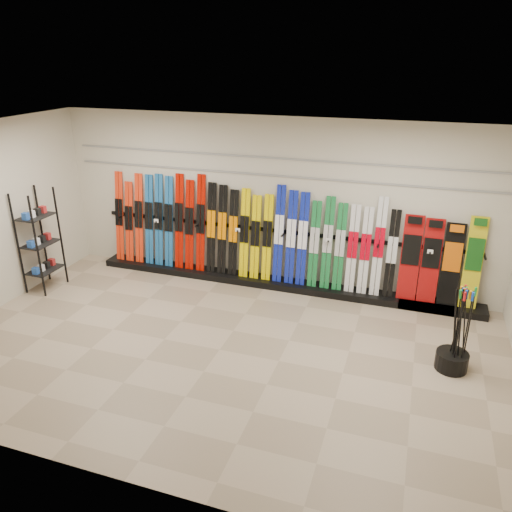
% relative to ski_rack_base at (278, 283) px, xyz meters
% --- Properties ---
extents(floor, '(8.00, 8.00, 0.00)m').
position_rel_ski_rack_base_xyz_m(floor, '(-0.22, -2.28, -0.06)').
color(floor, gray).
rests_on(floor, ground).
extents(back_wall, '(8.00, 0.00, 8.00)m').
position_rel_ski_rack_base_xyz_m(back_wall, '(-0.22, 0.22, 1.44)').
color(back_wall, beige).
rests_on(back_wall, floor).
extents(ceiling, '(8.00, 8.00, 0.00)m').
position_rel_ski_rack_base_xyz_m(ceiling, '(-0.22, -2.28, 2.94)').
color(ceiling, silver).
rests_on(ceiling, back_wall).
extents(ski_rack_base, '(8.00, 0.40, 0.12)m').
position_rel_ski_rack_base_xyz_m(ski_rack_base, '(0.00, 0.00, 0.00)').
color(ski_rack_base, black).
rests_on(ski_rack_base, floor).
extents(skis, '(5.38, 0.27, 1.81)m').
position_rel_ski_rack_base_xyz_m(skis, '(-0.73, 0.06, 0.88)').
color(skis, red).
rests_on(skis, ski_rack_base).
extents(snowboards, '(1.25, 0.23, 1.50)m').
position_rel_ski_rack_base_xyz_m(snowboards, '(2.69, 0.07, 0.77)').
color(snowboards, '#990C0C').
rests_on(snowboards, ski_rack_base).
extents(accessory_rack, '(0.40, 0.60, 1.81)m').
position_rel_ski_rack_base_xyz_m(accessory_rack, '(-3.97, -1.37, 0.85)').
color(accessory_rack, black).
rests_on(accessory_rack, floor).
extents(pole_bin, '(0.43, 0.43, 0.25)m').
position_rel_ski_rack_base_xyz_m(pole_bin, '(2.92, -1.71, 0.07)').
color(pole_bin, black).
rests_on(pole_bin, floor).
extents(ski_poles, '(0.26, 0.32, 1.18)m').
position_rel_ski_rack_base_xyz_m(ski_poles, '(2.95, -1.70, 0.55)').
color(ski_poles, black).
rests_on(ski_poles, pole_bin).
extents(slatwall_rail_0, '(7.60, 0.02, 0.03)m').
position_rel_ski_rack_base_xyz_m(slatwall_rail_0, '(-0.22, 0.20, 1.94)').
color(slatwall_rail_0, gray).
rests_on(slatwall_rail_0, back_wall).
extents(slatwall_rail_1, '(7.60, 0.02, 0.03)m').
position_rel_ski_rack_base_xyz_m(slatwall_rail_1, '(-0.22, 0.20, 2.24)').
color(slatwall_rail_1, gray).
rests_on(slatwall_rail_1, back_wall).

